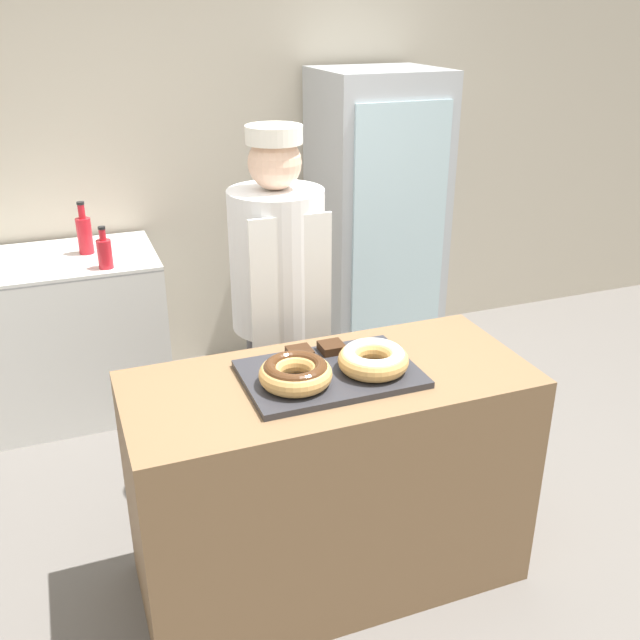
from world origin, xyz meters
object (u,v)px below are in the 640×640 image
Objects in this scene: beverage_fridge at (375,223)px; bottle_red at (85,234)px; serving_tray at (330,374)px; brownie_back_left at (300,353)px; baker_person at (279,312)px; bottle_red_b at (105,252)px; donut_chocolate_glaze at (296,372)px; brownie_back_right at (332,347)px; donut_light_glaze at (373,359)px; chest_freezer at (65,335)px.

beverage_fridge reaches higher than bottle_red.
serving_tray is 0.16m from brownie_back_left.
beverage_fridge reaches higher than serving_tray.
baker_person reaches higher than brownie_back_left.
bottle_red_b is (-0.65, 0.81, 0.10)m from baker_person.
serving_tray is at bearing -67.01° from bottle_red_b.
serving_tray is 0.16m from donut_chocolate_glaze.
donut_chocolate_glaze is (-0.14, -0.05, 0.06)m from serving_tray.
brownie_back_left is 1.89m from beverage_fridge.
beverage_fridge is 8.29× the size of bottle_red_b.
brownie_back_left is 0.05× the size of baker_person.
brownie_back_right is at bearing 66.25° from serving_tray.
brownie_back_right is (-0.08, 0.19, -0.03)m from donut_light_glaze.
baker_person reaches higher than bottle_red.
donut_light_glaze is 0.90× the size of bottle_red.
bottle_red is at bearing 115.13° from donut_light_glaze.
chest_freezer is 0.63m from bottle_red_b.
serving_tray is at bearing -68.25° from bottle_red.
donut_light_glaze is 1.96m from beverage_fridge.
bottle_red reaches higher than chest_freezer.
brownie_back_left is at bearing -68.43° from bottle_red.
chest_freezer is 4.86× the size of bottle_red_b.
serving_tray is 2.19× the size of bottle_red.
bottle_red_b is (-0.56, 1.34, 0.04)m from brownie_back_left.
baker_person is at bearing 99.44° from donut_light_glaze.
bottle_red reaches higher than donut_light_glaze.
brownie_back_left is 0.08× the size of chest_freezer.
bottle_red is at bearing 111.75° from serving_tray.
baker_person is at bearing -56.19° from bottle_red.
baker_person reaches higher than bottle_red_b.
donut_light_glaze is 1.17× the size of bottle_red_b.
donut_chocolate_glaze and donut_light_glaze have the same top height.
bottle_red is (-0.85, 1.80, 0.03)m from donut_light_glaze.
donut_light_glaze is at bearing -66.74° from brownie_back_right.
brownie_back_left reaches higher than serving_tray.
serving_tray is at bearing -66.25° from brownie_back_left.
baker_person reaches higher than serving_tray.
beverage_fridge is 1.91m from chest_freezer.
donut_light_glaze is 1.99m from bottle_red.
brownie_back_right is 0.05× the size of baker_person.
donut_chocolate_glaze is 0.15× the size of baker_person.
serving_tray is 1.61m from bottle_red_b.
donut_light_glaze is at bearing -64.87° from bottle_red.
chest_freezer is at bearing 117.20° from brownie_back_left.
brownie_back_left is 0.05× the size of beverage_fridge.
brownie_back_right is (0.06, 0.14, 0.03)m from serving_tray.
beverage_fridge is at bearing 47.80° from baker_person.
brownie_back_left is (-0.06, 0.14, 0.03)m from serving_tray.
baker_person is 1.31m from bottle_red.
beverage_fridge reaches higher than brownie_back_right.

